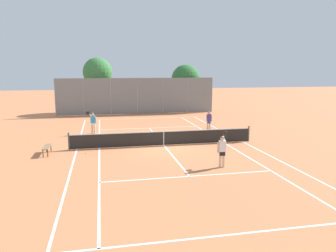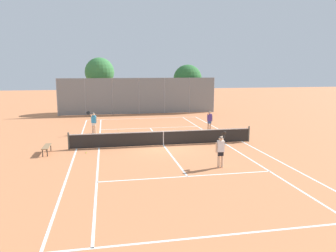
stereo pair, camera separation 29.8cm
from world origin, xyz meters
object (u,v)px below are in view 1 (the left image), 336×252
object	(u,v)px
tennis_net	(164,138)
player_far_right	(209,120)
loose_tennis_ball_0	(118,130)
tree_behind_right	(185,80)
tree_behind_left	(98,73)
loose_tennis_ball_2	(198,126)
player_far_left	(93,122)
courtside_bench	(47,147)
loose_tennis_ball_1	(87,153)
player_near_side	(222,149)

from	to	relation	value
tennis_net	player_far_right	world-z (taller)	player_far_right
loose_tennis_ball_0	tree_behind_right	size ratio (longest dim) A/B	0.01
tennis_net	tree_behind_left	bearing A→B (deg)	102.80
loose_tennis_ball_0	loose_tennis_ball_2	world-z (taller)	same
tennis_net	player_far_left	bearing A→B (deg)	132.63
courtside_bench	loose_tennis_ball_0	bearing A→B (deg)	56.49
tree_behind_left	courtside_bench	bearing A→B (deg)	-98.81
loose_tennis_ball_0	loose_tennis_ball_1	distance (m)	7.33
tennis_net	tree_behind_right	world-z (taller)	tree_behind_right
player_far_right	loose_tennis_ball_2	distance (m)	2.35
player_far_left	player_near_side	bearing A→B (deg)	-57.48
tennis_net	loose_tennis_ball_0	xyz separation A→B (m)	(-2.69, 5.85, -0.48)
loose_tennis_ball_1	tree_behind_right	size ratio (longest dim) A/B	0.01
tree_behind_left	tree_behind_right	distance (m)	10.21
loose_tennis_ball_1	tree_behind_right	world-z (taller)	tree_behind_right
tree_behind_left	player_near_side	bearing A→B (deg)	-75.42
loose_tennis_ball_0	courtside_bench	xyz separation A→B (m)	(-4.43, -6.69, 0.38)
tennis_net	loose_tennis_ball_2	distance (m)	7.66
tennis_net	player_near_side	xyz separation A→B (m)	(1.99, -5.32, 0.42)
tree_behind_right	player_near_side	bearing A→B (deg)	-99.96
player_far_right	tree_behind_left	bearing A→B (deg)	121.45
player_far_right	courtside_bench	size ratio (longest dim) A/B	1.07
player_near_side	loose_tennis_ball_0	size ratio (longest dim) A/B	26.88
tennis_net	player_far_left	distance (m)	6.78
player_far_right	loose_tennis_ball_2	size ratio (longest dim) A/B	24.24
tree_behind_left	player_far_left	bearing A→B (deg)	-91.84
loose_tennis_ball_2	tree_behind_left	xyz separation A→B (m)	(-8.42, 11.95, 4.43)
player_far_left	courtside_bench	distance (m)	6.37
player_far_left	loose_tennis_ball_0	xyz separation A→B (m)	(1.89, 0.87, -0.89)
player_near_side	loose_tennis_ball_2	distance (m)	11.92
loose_tennis_ball_1	loose_tennis_ball_2	world-z (taller)	same
loose_tennis_ball_1	tree_behind_left	size ratio (longest dim) A/B	0.01
loose_tennis_ball_0	tree_behind_left	size ratio (longest dim) A/B	0.01
player_near_side	loose_tennis_ball_1	size ratio (longest dim) A/B	26.88
tennis_net	player_far_right	distance (m)	6.13
player_near_side	player_far_right	bearing A→B (deg)	75.25
player_near_side	tennis_net	bearing A→B (deg)	110.46
tree_behind_right	player_far_left	bearing A→B (deg)	-130.14
tree_behind_left	tree_behind_right	size ratio (longest dim) A/B	1.15
player_far_left	tree_behind_right	size ratio (longest dim) A/B	0.33
courtside_bench	tree_behind_left	size ratio (longest dim) A/B	0.24
tennis_net	tree_behind_right	distance (m)	18.78
tennis_net	loose_tennis_ball_0	bearing A→B (deg)	114.68
loose_tennis_ball_2	courtside_bench	world-z (taller)	courtside_bench
player_far_left	player_far_right	bearing A→B (deg)	-5.12
loose_tennis_ball_2	loose_tennis_ball_0	bearing A→B (deg)	-175.96
player_far_right	player_far_left	bearing A→B (deg)	174.88
loose_tennis_ball_1	loose_tennis_ball_2	distance (m)	11.81
player_far_left	loose_tennis_ball_1	distance (m)	6.20
courtside_bench	player_far_right	bearing A→B (deg)	23.35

